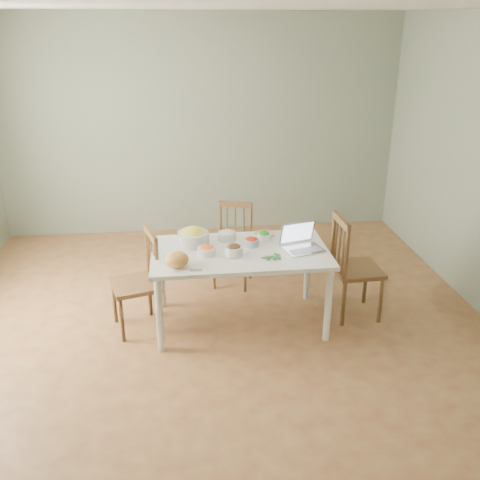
{
  "coord_description": "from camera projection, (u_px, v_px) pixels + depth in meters",
  "views": [
    {
      "loc": [
        -0.29,
        -4.17,
        2.61
      ],
      "look_at": [
        0.21,
        0.07,
        0.83
      ],
      "focal_mm": 39.76,
      "sensor_mm": 36.0,
      "label": 1
    }
  ],
  "objects": [
    {
      "name": "chair_left",
      "position": [
        134.0,
        282.0,
        4.68
      ],
      "size": [
        0.49,
        0.5,
        0.92
      ],
      "primitive_type": null,
      "rotation": [
        0.0,
        0.0,
        -1.29
      ],
      "color": "#3B1E11",
      "rests_on": "floor"
    },
    {
      "name": "bowl_onion",
      "position": [
        227.0,
        235.0,
        4.87
      ],
      "size": [
        0.21,
        0.21,
        0.09
      ],
      "primitive_type": null,
      "rotation": [
        0.0,
        0.0,
        -0.29
      ],
      "color": "silver",
      "rests_on": "dining_table"
    },
    {
      "name": "chair_far",
      "position": [
        232.0,
        246.0,
        5.5
      ],
      "size": [
        0.47,
        0.46,
        0.86
      ],
      "primitive_type": null,
      "rotation": [
        0.0,
        0.0,
        -0.31
      ],
      "color": "#3B1E11",
      "rests_on": "floor"
    },
    {
      "name": "bread_boule",
      "position": [
        177.0,
        259.0,
        4.34
      ],
      "size": [
        0.24,
        0.24,
        0.13
      ],
      "primitive_type": "ellipsoid",
      "rotation": [
        0.0,
        0.0,
        -0.25
      ],
      "color": "#BC863A",
      "rests_on": "dining_table"
    },
    {
      "name": "basil_bunch",
      "position": [
        271.0,
        256.0,
        4.52
      ],
      "size": [
        0.19,
        0.19,
        0.02
      ],
      "primitive_type": null,
      "color": "#2D7A2D",
      "rests_on": "dining_table"
    },
    {
      "name": "bowl_redpep",
      "position": [
        251.0,
        241.0,
        4.75
      ],
      "size": [
        0.16,
        0.16,
        0.08
      ],
      "primitive_type": null,
      "rotation": [
        0.0,
        0.0,
        -0.19
      ],
      "color": "red",
      "rests_on": "dining_table"
    },
    {
      "name": "dining_table",
      "position": [
        240.0,
        287.0,
        4.8
      ],
      "size": [
        1.55,
        0.87,
        0.73
      ],
      "primitive_type": null,
      "color": "white",
      "rests_on": "floor"
    },
    {
      "name": "bowl_squash",
      "position": [
        193.0,
        236.0,
        4.75
      ],
      "size": [
        0.32,
        0.32,
        0.16
      ],
      "primitive_type": null,
      "rotation": [
        0.0,
        0.0,
        0.15
      ],
      "color": "#CFCD3F",
      "rests_on": "dining_table"
    },
    {
      "name": "bowl_mushroom",
      "position": [
        234.0,
        250.0,
        4.55
      ],
      "size": [
        0.2,
        0.2,
        0.1
      ],
      "primitive_type": null,
      "rotation": [
        0.0,
        0.0,
        -0.43
      ],
      "color": "#432714",
      "rests_on": "dining_table"
    },
    {
      "name": "butter_stick",
      "position": [
        196.0,
        269.0,
        4.28
      ],
      "size": [
        0.1,
        0.03,
        0.03
      ],
      "primitive_type": "cube",
      "rotation": [
        0.0,
        0.0,
        -0.04
      ],
      "color": "white",
      "rests_on": "dining_table"
    },
    {
      "name": "chair_right",
      "position": [
        357.0,
        267.0,
        4.9
      ],
      "size": [
        0.43,
        0.45,
        0.99
      ],
      "primitive_type": null,
      "rotation": [
        0.0,
        0.0,
        1.61
      ],
      "color": "#3B1E11",
      "rests_on": "floor"
    },
    {
      "name": "laptop",
      "position": [
        305.0,
        239.0,
        4.62
      ],
      "size": [
        0.38,
        0.35,
        0.22
      ],
      "primitive_type": null,
      "rotation": [
        0.0,
        0.0,
        0.25
      ],
      "color": "silver",
      "rests_on": "dining_table"
    },
    {
      "name": "bowl_carrot",
      "position": [
        206.0,
        250.0,
        4.56
      ],
      "size": [
        0.2,
        0.2,
        0.09
      ],
      "primitive_type": null,
      "rotation": [
        0.0,
        0.0,
        -0.35
      ],
      "color": "orange",
      "rests_on": "dining_table"
    },
    {
      "name": "wall_back",
      "position": [
        201.0,
        128.0,
        6.63
      ],
      "size": [
        5.0,
        0.0,
        2.7
      ],
      "primitive_type": "cube",
      "color": "slate",
      "rests_on": "ground"
    },
    {
      "name": "floor",
      "position": [
        218.0,
        327.0,
        4.86
      ],
      "size": [
        5.0,
        5.0,
        0.0
      ],
      "primitive_type": "cube",
      "color": "brown",
      "rests_on": "ground"
    },
    {
      "name": "ceiling",
      "position": [
        213.0,
        5.0,
        3.82
      ],
      "size": [
        5.0,
        5.0,
        0.0
      ],
      "primitive_type": "cube",
      "color": "white",
      "rests_on": "ground"
    },
    {
      "name": "bowl_broccoli",
      "position": [
        264.0,
        235.0,
        4.88
      ],
      "size": [
        0.17,
        0.17,
        0.08
      ],
      "primitive_type": null,
      "rotation": [
        0.0,
        0.0,
        -0.39
      ],
      "color": "#175614",
      "rests_on": "dining_table"
    },
    {
      "name": "flatbread",
      "position": [
        264.0,
        234.0,
        4.99
      ],
      "size": [
        0.23,
        0.23,
        0.02
      ],
      "primitive_type": "cylinder",
      "rotation": [
        0.0,
        0.0,
        0.23
      ],
      "color": "tan",
      "rests_on": "dining_table"
    },
    {
      "name": "wall_front",
      "position": [
        265.0,
        372.0,
        2.05
      ],
      "size": [
        5.0,
        0.0,
        2.7
      ],
      "primitive_type": "cube",
      "color": "slate",
      "rests_on": "ground"
    }
  ]
}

